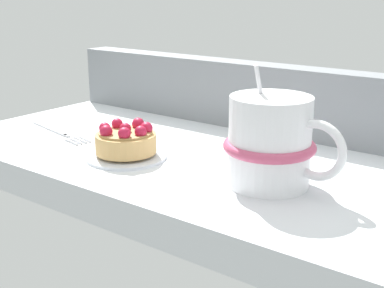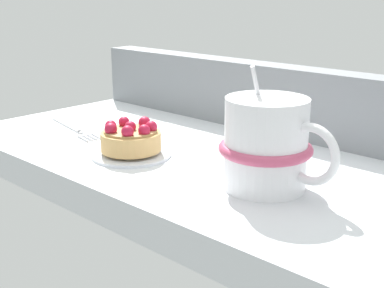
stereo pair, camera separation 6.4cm
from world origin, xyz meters
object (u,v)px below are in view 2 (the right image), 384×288
dessert_plate (131,153)px  coffee_mug (267,145)px  raspberry_tart (131,138)px  dessert_fork (74,128)px

dessert_plate → coffee_mug: bearing=7.5°
raspberry_tart → coffee_mug: coffee_mug is taller
dessert_plate → dessert_fork: (-16.84, 2.46, -0.07)cm
raspberry_tart → dessert_fork: (-16.85, 2.46, -2.15)cm
coffee_mug → dessert_fork: (-36.89, -0.19, -4.80)cm
coffee_mug → dessert_fork: coffee_mug is taller
coffee_mug → dessert_fork: bearing=-179.7°
raspberry_tart → coffee_mug: bearing=7.5°
coffee_mug → dessert_fork: size_ratio=0.89×
dessert_plate → dessert_fork: dessert_plate is taller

